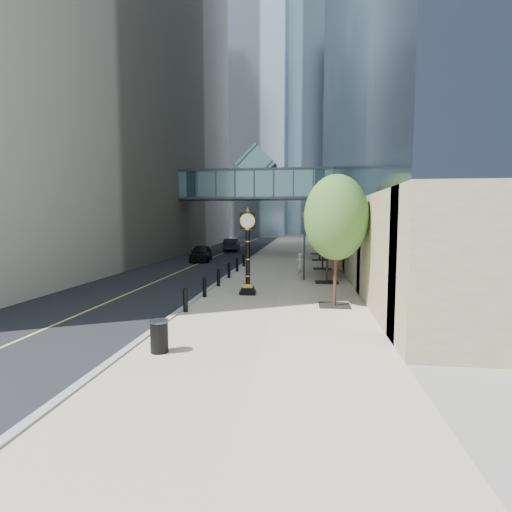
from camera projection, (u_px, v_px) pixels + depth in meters
The scene contains 17 objects.
ground at pixel (246, 321), 15.44m from camera, with size 320.00×320.00×0.00m, color gray.
road at pixel (239, 246), 55.81m from camera, with size 8.00×180.00×0.02m, color black.
sidewalk at pixel (296, 247), 54.83m from camera, with size 8.00×180.00×0.06m, color tan.
curb at pixel (267, 247), 55.32m from camera, with size 0.25×180.00×0.07m, color gray.
midrise_left at pixel (79, 61), 40.80m from camera, with size 20.00×58.00×40.00m, color beige.
distant_tower_a at pixel (233, 58), 87.53m from camera, with size 24.00×22.00×78.00m, color #99ACC1.
distant_tower_b at pixel (333, 60), 103.91m from camera, with size 26.00×24.00×90.00m, color #99ACC1.
distant_tower_c at pixel (281, 131), 131.63m from camera, with size 22.00×22.00×65.00m, color #99ACC1.
skywalk at pixel (256, 183), 42.73m from camera, with size 17.00×4.20×5.80m.
entrance_canopy at pixel (323, 215), 28.45m from camera, with size 3.00×8.00×4.38m.
bollard_row at pixel (224, 275), 24.61m from camera, with size 0.20×16.20×0.90m.
street_trees at pixel (323, 221), 30.40m from camera, with size 2.97×28.71×6.10m.
street_clock at pixel (248, 258), 20.49m from camera, with size 0.87×0.87×4.38m.
trash_bin at pixel (159, 337), 11.68m from camera, with size 0.52×0.52×0.90m, color black.
pedestrian at pixel (300, 265), 26.15m from camera, with size 0.60×0.40×1.66m, color #B9B3A9.
car_near at pixel (201, 253), 36.71m from camera, with size 1.77×4.41×1.50m, color black.
car_far at pixel (232, 245), 47.99m from camera, with size 1.60×4.58×1.51m, color black.
Camera 1 is at (2.25, -14.96, 3.99)m, focal length 28.00 mm.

